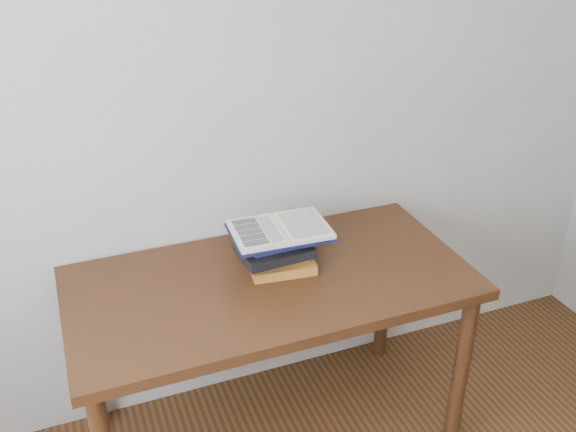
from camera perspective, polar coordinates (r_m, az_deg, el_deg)
name	(u,v)px	position (r m, az deg, el deg)	size (l,w,h in m)	color
desk	(271,301)	(2.34, -1.51, -7.54)	(1.42, 0.71, 0.76)	#411E10
book_stack	(277,253)	(2.30, -0.94, -3.31)	(0.28, 0.20, 0.13)	#A95A26
open_book	(280,230)	(2.29, -0.70, -1.27)	(0.36, 0.26, 0.03)	black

